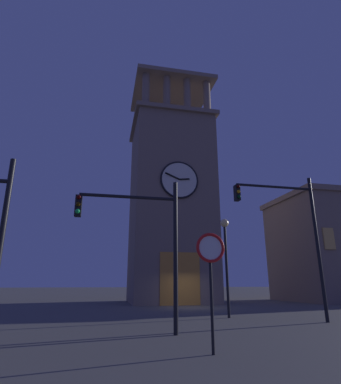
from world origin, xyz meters
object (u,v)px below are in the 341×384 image
at_px(traffic_signal_mid, 142,230).
at_px(no_horn_sign, 211,257).
at_px(traffic_signal_far, 292,223).
at_px(street_lamp, 226,247).
at_px(clocktower, 170,202).

distance_m(traffic_signal_mid, no_horn_sign, 3.59).
distance_m(traffic_signal_far, street_lamp, 3.59).
height_order(clocktower, traffic_signal_mid, clocktower).
bearing_deg(traffic_signal_mid, clocktower, -105.17).
height_order(clocktower, no_horn_sign, clocktower).
bearing_deg(clocktower, traffic_signal_mid, 74.83).
bearing_deg(street_lamp, clocktower, -88.48).
relative_size(street_lamp, no_horn_sign, 1.68).
relative_size(traffic_signal_mid, street_lamp, 1.07).
height_order(traffic_signal_mid, no_horn_sign, traffic_signal_mid).
relative_size(traffic_signal_far, street_lamp, 1.35).
bearing_deg(traffic_signal_mid, street_lamp, -137.55).
bearing_deg(traffic_signal_far, traffic_signal_mid, 14.95).
bearing_deg(clocktower, no_horn_sign, 81.06).
bearing_deg(street_lamp, traffic_signal_far, 132.25).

